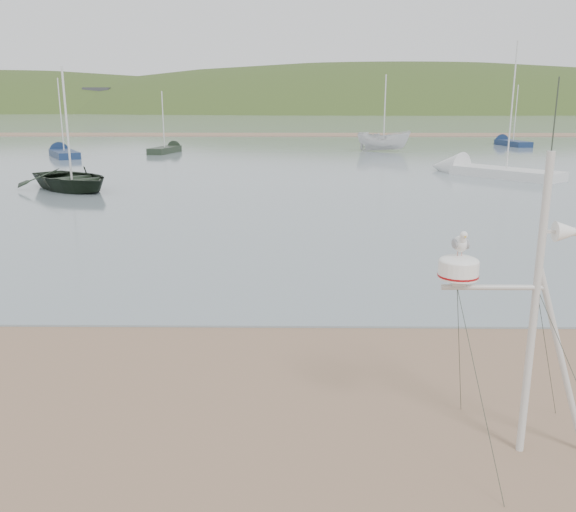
{
  "coord_description": "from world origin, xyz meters",
  "views": [
    {
      "loc": [
        1.82,
        -7.22,
        4.35
      ],
      "look_at": [
        1.72,
        1.0,
        2.23
      ],
      "focal_mm": 38.0,
      "sensor_mm": 36.0,
      "label": 1
    }
  ],
  "objects_px": {
    "sailboat_blue_near": "(61,152)",
    "sailboat_dark_mid": "(171,149)",
    "boat_white": "(384,124)",
    "sailboat_blue_far": "(505,142)",
    "mast_rig": "(525,371)",
    "sailboat_white_near": "(470,169)",
    "boat_dark": "(68,134)"
  },
  "relations": [
    {
      "from": "sailboat_blue_near",
      "to": "sailboat_dark_mid",
      "type": "height_order",
      "value": "sailboat_blue_near"
    },
    {
      "from": "boat_white",
      "to": "sailboat_blue_far",
      "type": "relative_size",
      "value": 0.72
    },
    {
      "from": "sailboat_blue_far",
      "to": "mast_rig",
      "type": "bearing_deg",
      "value": -108.23
    },
    {
      "from": "mast_rig",
      "to": "sailboat_dark_mid",
      "type": "xyz_separation_m",
      "value": [
        -13.32,
        44.85,
        -0.81
      ]
    },
    {
      "from": "sailboat_blue_near",
      "to": "sailboat_blue_far",
      "type": "relative_size",
      "value": 1.02
    },
    {
      "from": "boat_white",
      "to": "sailboat_blue_far",
      "type": "distance_m",
      "value": 15.29
    },
    {
      "from": "boat_dark",
      "to": "mast_rig",
      "type": "bearing_deg",
      "value": -105.71
    },
    {
      "from": "mast_rig",
      "to": "sailboat_blue_far",
      "type": "distance_m",
      "value": 56.38
    },
    {
      "from": "sailboat_white_near",
      "to": "boat_dark",
      "type": "bearing_deg",
      "value": -161.67
    },
    {
      "from": "boat_dark",
      "to": "sailboat_dark_mid",
      "type": "distance_m",
      "value": 22.43
    },
    {
      "from": "boat_dark",
      "to": "sailboat_blue_near",
      "type": "relative_size",
      "value": 0.85
    },
    {
      "from": "sailboat_blue_far",
      "to": "sailboat_blue_near",
      "type": "bearing_deg",
      "value": -162.53
    },
    {
      "from": "sailboat_blue_near",
      "to": "sailboat_dark_mid",
      "type": "bearing_deg",
      "value": 24.01
    },
    {
      "from": "mast_rig",
      "to": "sailboat_dark_mid",
      "type": "bearing_deg",
      "value": 106.54
    },
    {
      "from": "boat_dark",
      "to": "sailboat_white_near",
      "type": "xyz_separation_m",
      "value": [
        21.31,
        7.06,
        -2.45
      ]
    },
    {
      "from": "mast_rig",
      "to": "sailboat_blue_far",
      "type": "relative_size",
      "value": 0.73
    },
    {
      "from": "boat_dark",
      "to": "sailboat_blue_near",
      "type": "height_order",
      "value": "sailboat_blue_near"
    },
    {
      "from": "boat_dark",
      "to": "sailboat_blue_far",
      "type": "height_order",
      "value": "sailboat_blue_far"
    },
    {
      "from": "sailboat_dark_mid",
      "to": "sailboat_blue_far",
      "type": "bearing_deg",
      "value": 15.7
    },
    {
      "from": "boat_white",
      "to": "sailboat_dark_mid",
      "type": "distance_m",
      "value": 18.13
    },
    {
      "from": "boat_white",
      "to": "sailboat_white_near",
      "type": "relative_size",
      "value": 0.56
    },
    {
      "from": "sailboat_white_near",
      "to": "sailboat_dark_mid",
      "type": "relative_size",
      "value": 1.48
    },
    {
      "from": "sailboat_blue_near",
      "to": "sailboat_dark_mid",
      "type": "xyz_separation_m",
      "value": [
        7.98,
        3.56,
        0.0
      ]
    },
    {
      "from": "mast_rig",
      "to": "boat_white",
      "type": "distance_m",
      "value": 45.94
    },
    {
      "from": "sailboat_blue_near",
      "to": "sailboat_blue_far",
      "type": "distance_m",
      "value": 40.83
    },
    {
      "from": "sailboat_blue_near",
      "to": "sailboat_blue_far",
      "type": "xyz_separation_m",
      "value": [
        38.94,
        12.26,
        0.0
      ]
    },
    {
      "from": "mast_rig",
      "to": "sailboat_dark_mid",
      "type": "relative_size",
      "value": 0.84
    },
    {
      "from": "boat_white",
      "to": "sailboat_blue_far",
      "type": "xyz_separation_m",
      "value": [
        12.96,
        7.87,
        -2.0
      ]
    },
    {
      "from": "mast_rig",
      "to": "sailboat_blue_far",
      "type": "xyz_separation_m",
      "value": [
        17.64,
        53.55,
        -0.81
      ]
    },
    {
      "from": "mast_rig",
      "to": "sailboat_white_near",
      "type": "height_order",
      "value": "sailboat_white_near"
    },
    {
      "from": "boat_white",
      "to": "sailboat_dark_mid",
      "type": "bearing_deg",
      "value": 109.04
    },
    {
      "from": "sailboat_blue_far",
      "to": "sailboat_dark_mid",
      "type": "distance_m",
      "value": 32.16
    }
  ]
}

